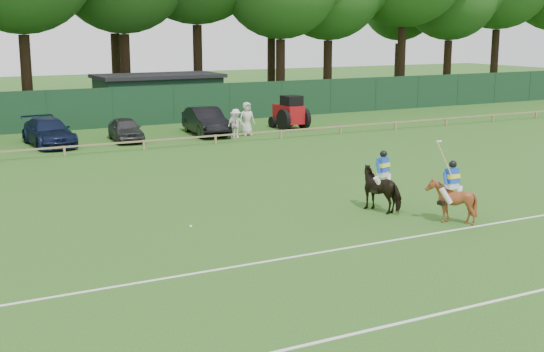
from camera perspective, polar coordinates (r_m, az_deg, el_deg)
ground at (r=21.26m, az=2.60°, el=-5.27°), size 160.00×160.00×0.00m
horse_dark at (r=25.05m, az=8.66°, el=-1.02°), size 1.34×1.94×1.50m
horse_chestnut at (r=23.93m, az=13.86°, el=-1.92°), size 1.17×1.31×1.42m
sedan_navy at (r=40.22m, az=-17.11°, el=3.31°), size 2.30×5.05×1.43m
hatch_grey at (r=40.82m, az=-11.41°, el=3.60°), size 1.88×3.91×1.29m
estate_black at (r=42.57m, az=-5.21°, el=4.30°), size 2.14×4.91×1.57m
spectator_left at (r=41.21m, az=-2.86°, el=4.14°), size 1.18×0.87×1.64m
spectator_mid at (r=40.88m, az=-3.11°, el=3.97°), size 0.92×0.79×1.49m
spectator_right at (r=42.17m, az=-1.99°, el=4.52°), size 0.95×0.63×1.93m
rider_dark at (r=24.90m, az=8.73°, el=0.53°), size 0.92×0.53×1.41m
rider_chestnut at (r=23.77m, az=13.95°, el=-0.34°), size 0.94×0.58×2.05m
polo_ball at (r=22.93m, az=-6.39°, el=-3.95°), size 0.09×0.09×0.09m
pitch_lines at (r=18.48m, az=8.16°, el=-7.99°), size 60.00×5.10×0.01m
pitch_rail at (r=37.43m, az=-11.50°, el=2.58°), size 62.10×0.10×0.50m
perimeter_fence at (r=45.97m, az=-14.76°, el=5.09°), size 92.08×0.08×2.50m
utility_shed at (r=50.46m, az=-8.90°, el=6.21°), size 8.40×4.40×3.04m
tree_row at (r=54.30m, az=-14.59°, el=4.71°), size 96.00×12.00×21.00m
tractor at (r=44.88m, az=1.40°, el=4.96°), size 1.77×2.51×2.06m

